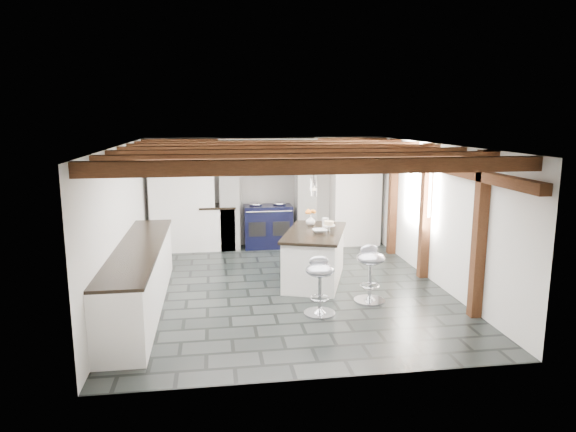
{
  "coord_description": "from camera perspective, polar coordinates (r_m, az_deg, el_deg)",
  "views": [
    {
      "loc": [
        -1.11,
        -7.89,
        2.72
      ],
      "look_at": [
        0.1,
        0.4,
        1.1
      ],
      "focal_mm": 32.0,
      "sensor_mm": 36.0,
      "label": 1
    }
  ],
  "objects": [
    {
      "name": "bar_stool_far",
      "position": [
        7.17,
        3.56,
        -7.02
      ],
      "size": [
        0.44,
        0.44,
        0.82
      ],
      "rotation": [
        0.0,
        0.0,
        -0.04
      ],
      "color": "silver",
      "rests_on": "ground"
    },
    {
      "name": "kitchen_island",
      "position": [
        8.63,
        2.97,
        -4.4
      ],
      "size": [
        1.42,
        1.93,
        1.14
      ],
      "rotation": [
        0.0,
        0.0,
        -0.33
      ],
      "color": "white",
      "rests_on": "ground"
    },
    {
      "name": "ground",
      "position": [
        8.42,
        -0.28,
        -7.9
      ],
      "size": [
        6.0,
        6.0,
        0.0
      ],
      "primitive_type": "plane",
      "color": "black",
      "rests_on": "ground"
    },
    {
      "name": "bar_stool_near",
      "position": [
        7.73,
        9.1,
        -5.64
      ],
      "size": [
        0.5,
        0.5,
        0.86
      ],
      "rotation": [
        0.0,
        0.0,
        0.22
      ],
      "color": "silver",
      "rests_on": "ground"
    },
    {
      "name": "room_shell",
      "position": [
        9.47,
        -5.14,
        0.84
      ],
      "size": [
        6.0,
        6.03,
        6.0
      ],
      "color": "silver",
      "rests_on": "ground"
    },
    {
      "name": "range_cooker",
      "position": [
        10.87,
        -2.26,
        -1.04
      ],
      "size": [
        1.0,
        0.63,
        0.99
      ],
      "color": "black",
      "rests_on": "ground"
    }
  ]
}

